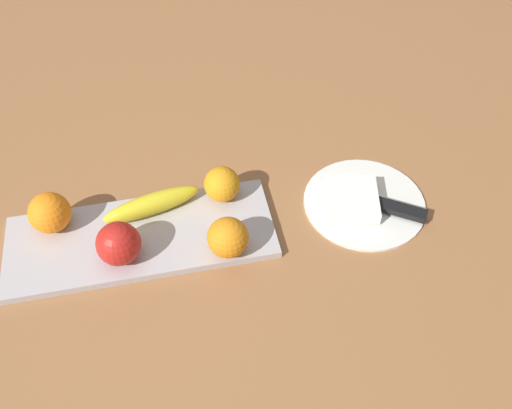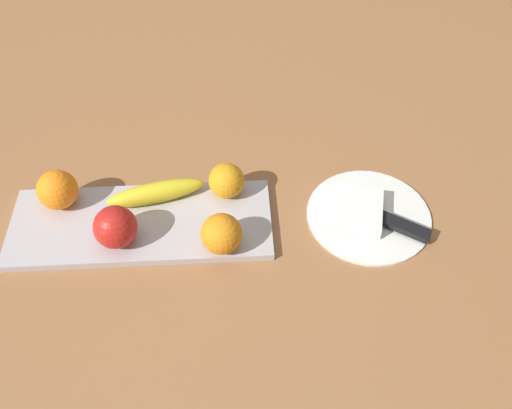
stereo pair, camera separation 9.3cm
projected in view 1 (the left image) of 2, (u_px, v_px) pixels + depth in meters
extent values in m
plane|color=#99653D|center=(118.00, 227.00, 0.96)|extent=(2.40, 2.40, 0.00)
cube|color=#B8B4B9|center=(141.00, 237.00, 0.93)|extent=(0.44, 0.17, 0.01)
sphere|color=red|center=(119.00, 244.00, 0.87)|extent=(0.07, 0.07, 0.07)
ellipsoid|color=yellow|center=(152.00, 204.00, 0.95)|extent=(0.17, 0.07, 0.04)
sphere|color=orange|center=(228.00, 237.00, 0.88)|extent=(0.07, 0.07, 0.07)
sphere|color=orange|center=(222.00, 184.00, 0.96)|extent=(0.06, 0.06, 0.06)
sphere|color=orange|center=(50.00, 213.00, 0.91)|extent=(0.07, 0.07, 0.07)
cylinder|color=white|center=(364.00, 202.00, 0.99)|extent=(0.21, 0.21, 0.01)
cube|color=white|center=(351.00, 199.00, 0.97)|extent=(0.11, 0.11, 0.02)
cube|color=silver|center=(366.00, 202.00, 0.98)|extent=(0.14, 0.10, 0.00)
cube|color=black|center=(400.00, 210.00, 0.96)|extent=(0.09, 0.07, 0.01)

